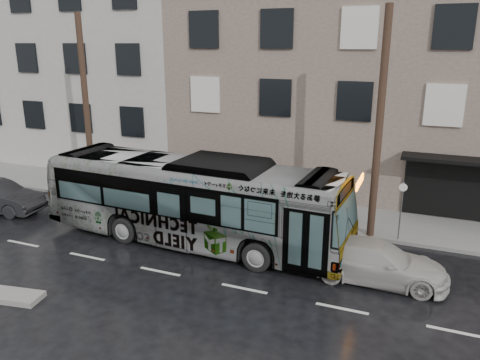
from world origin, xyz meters
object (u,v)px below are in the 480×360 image
(sign_post, at_px, (401,211))
(utility_pole_rear, at_px, (86,109))
(utility_pole_front, at_px, (379,127))
(bus, at_px, (193,200))
(white_sedan, at_px, (376,262))

(sign_post, bearing_deg, utility_pole_rear, 180.00)
(utility_pole_front, relative_size, sign_post, 3.75)
(bus, relative_size, white_sedan, 2.69)
(utility_pole_rear, distance_m, sign_post, 15.46)
(utility_pole_rear, bearing_deg, utility_pole_front, 0.00)
(utility_pole_front, xyz_separation_m, bus, (-6.62, -2.99, -2.89))
(bus, xyz_separation_m, white_sedan, (7.22, -0.58, -1.08))
(utility_pole_rear, xyz_separation_m, white_sedan, (14.60, -3.57, -3.97))
(utility_pole_rear, height_order, white_sedan, utility_pole_rear)
(bus, bearing_deg, sign_post, -66.01)
(utility_pole_front, bearing_deg, bus, -155.68)
(utility_pole_front, xyz_separation_m, sign_post, (1.10, 0.00, -3.30))
(utility_pole_rear, distance_m, bus, 8.47)
(utility_pole_front, xyz_separation_m, utility_pole_rear, (-14.00, 0.00, 0.00))
(utility_pole_front, relative_size, white_sedan, 1.91)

